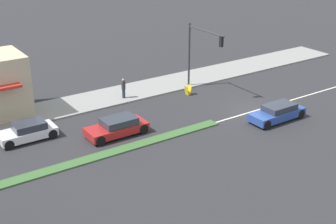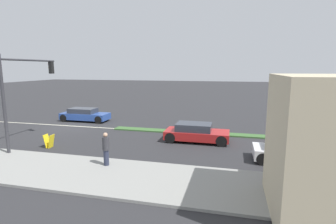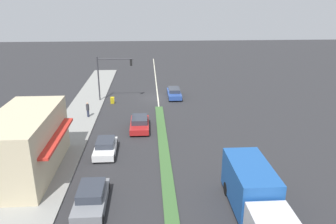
{
  "view_description": "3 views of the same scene",
  "coord_description": "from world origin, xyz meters",
  "px_view_note": "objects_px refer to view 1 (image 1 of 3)",
  "views": [
    {
      "loc": [
        -24.17,
        24.49,
        14.15
      ],
      "look_at": [
        0.27,
        7.95,
        1.71
      ],
      "focal_mm": 50.0,
      "sensor_mm": 36.0,
      "label": 1
    },
    {
      "loc": [
        19.42,
        13.18,
        4.95
      ],
      "look_at": [
        -1.31,
        8.08,
        1.34
      ],
      "focal_mm": 28.0,
      "sensor_mm": 36.0,
      "label": 2
    },
    {
      "loc": [
        1.25,
        41.93,
        12.61
      ],
      "look_at": [
        -0.71,
        10.43,
        1.62
      ],
      "focal_mm": 35.0,
      "sensor_mm": 36.0,
      "label": 3
    }
  ],
  "objects_px": {
    "coupe_blue": "(277,113)",
    "hatchback_red": "(117,127)",
    "warning_aframe_sign": "(188,90)",
    "pedestrian": "(123,88)",
    "van_white": "(28,131)",
    "traffic_signal_main": "(199,47)"
  },
  "relations": [
    {
      "from": "pedestrian",
      "to": "warning_aframe_sign",
      "type": "relative_size",
      "value": 2.01
    },
    {
      "from": "coupe_blue",
      "to": "van_white",
      "type": "xyz_separation_m",
      "value": [
        7.2,
        16.5,
        -0.0
      ]
    },
    {
      "from": "warning_aframe_sign",
      "to": "hatchback_red",
      "type": "bearing_deg",
      "value": 112.46
    },
    {
      "from": "coupe_blue",
      "to": "hatchback_red",
      "type": "relative_size",
      "value": 1.04
    },
    {
      "from": "coupe_blue",
      "to": "hatchback_red",
      "type": "distance_m",
      "value": 11.96
    },
    {
      "from": "warning_aframe_sign",
      "to": "coupe_blue",
      "type": "relative_size",
      "value": 0.19
    },
    {
      "from": "traffic_signal_main",
      "to": "warning_aframe_sign",
      "type": "distance_m",
      "value": 3.75
    },
    {
      "from": "traffic_signal_main",
      "to": "coupe_blue",
      "type": "xyz_separation_m",
      "value": [
        -8.32,
        -1.01,
        -3.3
      ]
    },
    {
      "from": "coupe_blue",
      "to": "van_white",
      "type": "height_order",
      "value": "van_white"
    },
    {
      "from": "traffic_signal_main",
      "to": "hatchback_red",
      "type": "bearing_deg",
      "value": 111.22
    },
    {
      "from": "van_white",
      "to": "coupe_blue",
      "type": "bearing_deg",
      "value": -113.58
    },
    {
      "from": "pedestrian",
      "to": "warning_aframe_sign",
      "type": "distance_m",
      "value": 5.5
    },
    {
      "from": "pedestrian",
      "to": "van_white",
      "type": "relative_size",
      "value": 0.44
    },
    {
      "from": "warning_aframe_sign",
      "to": "pedestrian",
      "type": "bearing_deg",
      "value": 66.59
    },
    {
      "from": "warning_aframe_sign",
      "to": "van_white",
      "type": "relative_size",
      "value": 0.22
    },
    {
      "from": "traffic_signal_main",
      "to": "pedestrian",
      "type": "distance_m",
      "value": 7.25
    },
    {
      "from": "warning_aframe_sign",
      "to": "van_white",
      "type": "bearing_deg",
      "value": 93.3
    },
    {
      "from": "coupe_blue",
      "to": "van_white",
      "type": "distance_m",
      "value": 18.0
    },
    {
      "from": "hatchback_red",
      "to": "van_white",
      "type": "bearing_deg",
      "value": 62.48
    },
    {
      "from": "pedestrian",
      "to": "coupe_blue",
      "type": "bearing_deg",
      "value": -144.02
    },
    {
      "from": "traffic_signal_main",
      "to": "hatchback_red",
      "type": "xyz_separation_m",
      "value": [
        -3.92,
        10.11,
        -3.29
      ]
    },
    {
      "from": "traffic_signal_main",
      "to": "pedestrian",
      "type": "height_order",
      "value": "traffic_signal_main"
    }
  ]
}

